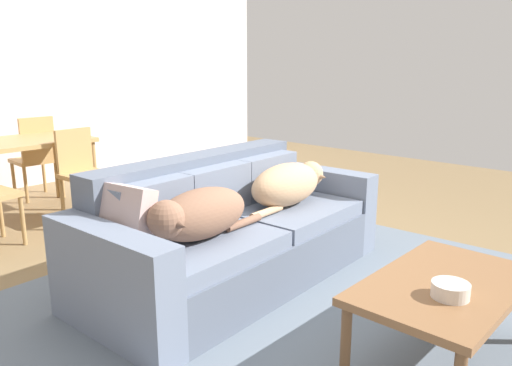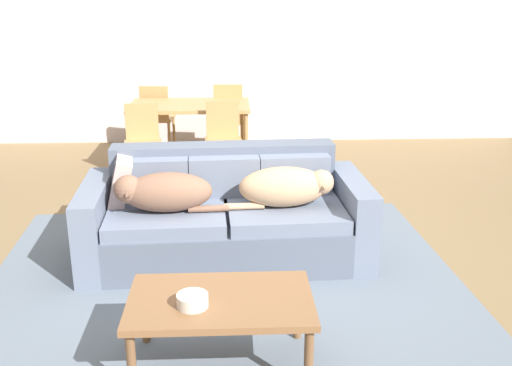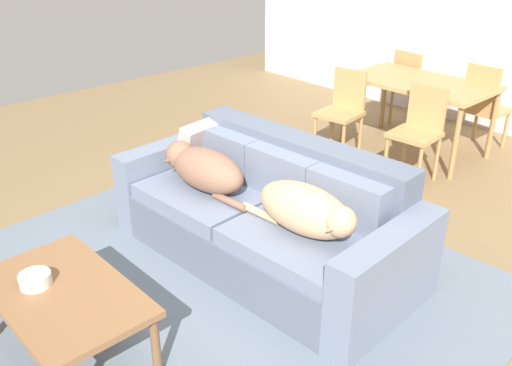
% 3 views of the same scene
% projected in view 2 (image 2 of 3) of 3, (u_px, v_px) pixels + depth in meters
% --- Properties ---
extents(ground_plane, '(10.00, 10.00, 0.00)m').
position_uv_depth(ground_plane, '(237.00, 266.00, 4.63)').
color(ground_plane, olive).
extents(back_partition, '(8.00, 0.12, 2.70)m').
position_uv_depth(back_partition, '(232.00, 42.00, 7.99)').
color(back_partition, silver).
rests_on(back_partition, ground).
extents(area_rug, '(3.61, 3.50, 0.01)m').
position_uv_depth(area_rug, '(227.00, 293.00, 4.20)').
color(area_rug, slate).
rests_on(area_rug, ground).
extents(couch, '(2.25, 1.09, 0.84)m').
position_uv_depth(couch, '(226.00, 217.00, 4.74)').
color(couch, slate).
rests_on(couch, ground).
extents(dog_on_left_cushion, '(0.85, 0.37, 0.30)m').
position_uv_depth(dog_on_left_cushion, '(162.00, 192.00, 4.43)').
color(dog_on_left_cushion, brown).
rests_on(dog_on_left_cushion, couch).
extents(dog_on_right_cushion, '(0.84, 0.36, 0.31)m').
position_uv_depth(dog_on_right_cushion, '(287.00, 186.00, 4.54)').
color(dog_on_right_cushion, tan).
rests_on(dog_on_right_cushion, couch).
extents(throw_pillow_by_left_arm, '(0.26, 0.39, 0.38)m').
position_uv_depth(throw_pillow_by_left_arm, '(120.00, 181.00, 4.63)').
color(throw_pillow_by_left_arm, '#B99F9B').
rests_on(throw_pillow_by_left_arm, couch).
extents(coffee_table, '(1.02, 0.62, 0.44)m').
position_uv_depth(coffee_table, '(221.00, 306.00, 3.28)').
color(coffee_table, brown).
rests_on(coffee_table, ground).
extents(bowl_on_coffee_table, '(0.17, 0.17, 0.07)m').
position_uv_depth(bowl_on_coffee_table, '(192.00, 300.00, 3.17)').
color(bowl_on_coffee_table, silver).
rests_on(bowl_on_coffee_table, coffee_table).
extents(dining_table, '(1.40, 0.83, 0.75)m').
position_uv_depth(dining_table, '(190.00, 110.00, 7.02)').
color(dining_table, tan).
rests_on(dining_table, ground).
extents(dining_chair_near_left, '(0.45, 0.45, 0.86)m').
position_uv_depth(dining_chair_near_left, '(143.00, 139.00, 6.48)').
color(dining_chair_near_left, tan).
rests_on(dining_chair_near_left, ground).
extents(dining_chair_near_right, '(0.43, 0.43, 0.87)m').
position_uv_depth(dining_chair_near_right, '(223.00, 137.00, 6.52)').
color(dining_chair_near_right, tan).
rests_on(dining_chair_near_right, ground).
extents(dining_chair_far_left, '(0.43, 0.43, 0.88)m').
position_uv_depth(dining_chair_far_left, '(157.00, 115.00, 7.63)').
color(dining_chair_far_left, tan).
rests_on(dining_chair_far_left, ground).
extents(dining_chair_far_right, '(0.41, 0.41, 0.91)m').
position_uv_depth(dining_chair_far_right, '(229.00, 116.00, 7.58)').
color(dining_chair_far_right, tan).
rests_on(dining_chair_far_right, ground).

